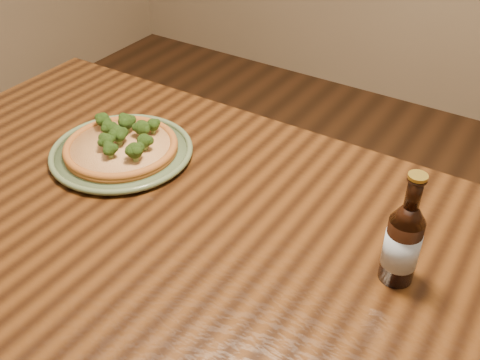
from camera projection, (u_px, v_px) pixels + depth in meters
The scene contains 4 objects.
table at pixel (203, 270), 1.12m from camera, with size 1.60×0.90×0.75m.
plate at pixel (122, 152), 1.27m from camera, with size 0.32×0.32×0.02m.
pizza at pixel (121, 145), 1.26m from camera, with size 0.26×0.26×0.06m.
beer_bottle at pixel (403, 242), 0.93m from camera, with size 0.06×0.06×0.22m.
Camera 1 is at (0.49, -0.53, 1.46)m, focal length 42.00 mm.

